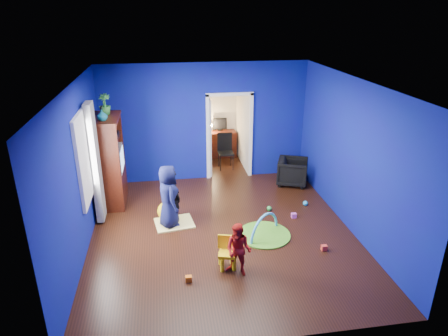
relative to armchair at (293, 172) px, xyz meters
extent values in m
cube|color=black|center=(-2.06, -2.03, -0.32)|extent=(5.00, 5.50, 0.01)
cube|color=white|center=(-2.06, -2.03, 2.58)|extent=(5.00, 5.50, 0.01)
cube|color=navy|center=(-2.06, 0.72, 1.13)|extent=(5.00, 0.02, 2.90)
cube|color=navy|center=(-2.06, -4.78, 1.13)|extent=(5.00, 0.02, 2.90)
cube|color=navy|center=(-4.56, -2.03, 1.13)|extent=(0.02, 5.50, 2.90)
cube|color=navy|center=(0.44, -2.03, 1.13)|extent=(0.02, 5.50, 2.90)
imported|color=black|center=(0.00, 0.00, 0.00)|extent=(0.92, 0.90, 0.65)
imported|color=black|center=(-2.97, -1.43, 0.25)|extent=(0.44, 0.50, 1.14)
imported|color=#10193C|center=(-3.06, -1.56, 0.32)|extent=(0.56, 0.71, 1.28)
imported|color=red|center=(-1.99, -3.32, 0.13)|extent=(0.56, 0.53, 0.91)
imported|color=#0D5268|center=(-4.27, -0.61, 1.75)|extent=(0.26, 0.26, 0.22)
imported|color=#318837|center=(-4.27, -0.09, 1.86)|extent=(0.25, 0.25, 0.44)
cube|color=#42180B|center=(-4.27, -0.31, 0.66)|extent=(0.58, 1.14, 1.96)
cube|color=silver|center=(-4.23, -0.31, 0.70)|extent=(0.46, 0.70, 0.54)
cube|color=#F2E07A|center=(-2.97, -1.53, -0.31)|extent=(0.83, 0.70, 0.03)
sphere|color=yellow|center=(-3.11, -1.31, -0.13)|extent=(0.38, 0.38, 0.38)
cube|color=yellow|center=(-2.14, -3.12, -0.07)|extent=(0.34, 0.34, 0.50)
cylinder|color=#419822|center=(-1.27, -2.24, -0.31)|extent=(1.01, 1.01, 0.03)
torus|color=#3F8CD8|center=(-1.27, -2.24, -0.30)|extent=(0.70, 0.63, 0.90)
cube|color=white|center=(-4.54, -1.68, 1.23)|extent=(0.03, 0.95, 1.55)
cube|color=slate|center=(-4.43, -1.13, 0.93)|extent=(0.14, 0.42, 2.40)
cube|color=white|center=(-1.46, 0.72, 0.73)|extent=(1.16, 0.10, 2.10)
cube|color=#3D140A|center=(-1.46, 2.23, 0.05)|extent=(0.88, 0.44, 0.75)
cube|color=black|center=(-1.46, 2.35, 0.63)|extent=(0.40, 0.05, 0.32)
sphere|color=#FFD88C|center=(-1.74, 2.29, 0.61)|extent=(0.14, 0.14, 0.14)
cube|color=black|center=(-1.46, 1.27, 0.14)|extent=(0.40, 0.40, 0.92)
cube|color=white|center=(-1.46, 2.34, 1.70)|extent=(0.88, 0.24, 0.04)
cube|color=#EF3B27|center=(-0.33, -2.90, -0.27)|extent=(0.10, 0.08, 0.10)
sphere|color=#2AB1EE|center=(-0.06, -1.16, -0.27)|extent=(0.11, 0.11, 0.11)
cube|color=orange|center=(-2.82, -3.40, -0.27)|extent=(0.10, 0.08, 0.10)
sphere|color=green|center=(-0.92, -1.28, -0.27)|extent=(0.11, 0.11, 0.11)
cube|color=#DC52BE|center=(-0.50, -1.66, -0.27)|extent=(0.10, 0.08, 0.10)
camera|label=1|loc=(-3.07, -8.66, 3.77)|focal=32.00mm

